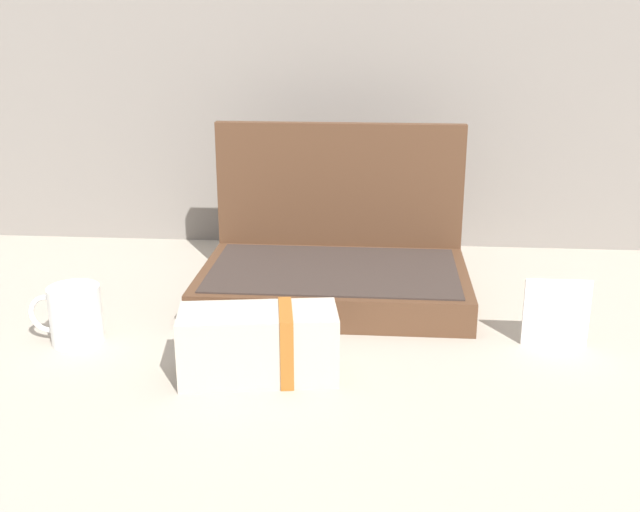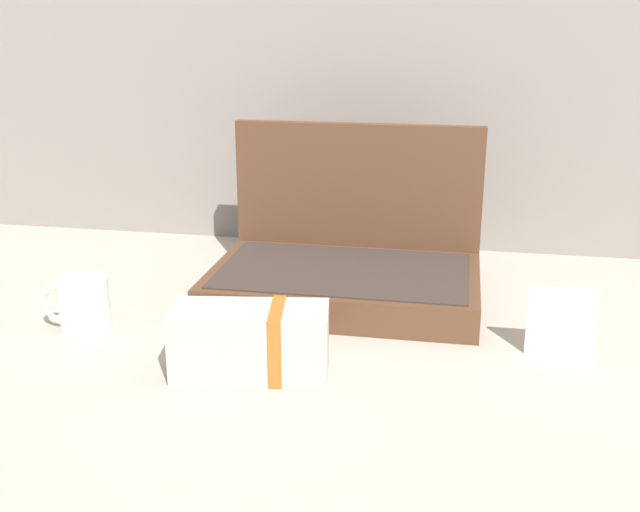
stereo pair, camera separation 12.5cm
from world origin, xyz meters
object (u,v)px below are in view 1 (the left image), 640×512
cream_toiletry_bag (261,344)px  coffee_mug (74,315)px  open_suitcase (335,261)px  info_card_left (556,313)px

cream_toiletry_bag → coffee_mug: bearing=163.3°
open_suitcase → coffee_mug: 0.50m
open_suitcase → info_card_left: bearing=-29.9°
coffee_mug → info_card_left: size_ratio=1.07×
open_suitcase → cream_toiletry_bag: (-0.09, -0.37, -0.01)m
cream_toiletry_bag → coffee_mug: 0.35m
open_suitcase → cream_toiletry_bag: bearing=-103.6°
cream_toiletry_bag → info_card_left: bearing=18.0°
open_suitcase → cream_toiletry_bag: 0.38m
coffee_mug → info_card_left: (0.80, 0.05, 0.01)m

